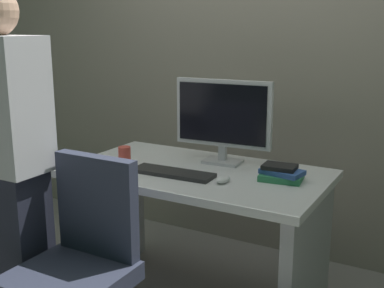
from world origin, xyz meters
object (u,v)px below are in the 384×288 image
office_chair (79,281)px  cup_near_keyboard (125,155)px  person_at_desk (6,171)px  book_stack (281,173)px  keyboard (173,173)px  mouse (223,179)px  monitor (223,117)px  desk (197,212)px

office_chair → cup_near_keyboard: bearing=111.0°
person_at_desk → book_stack: (1.00, 0.79, -0.07)m
keyboard → mouse: 0.28m
monitor → cup_near_keyboard: (-0.46, -0.27, -0.21)m
cup_near_keyboard → book_stack: cup_near_keyboard is taller
office_chair → monitor: monitor is taller
book_stack → cup_near_keyboard: bearing=-170.5°
desk → mouse: bearing=-29.9°
desk → office_chair: office_chair is taller
keyboard → person_at_desk: bearing=-131.7°
person_at_desk → cup_near_keyboard: (0.16, 0.65, -0.06)m
person_at_desk → keyboard: 0.79m
monitor → keyboard: bearing=-110.7°
desk → keyboard: size_ratio=3.11×
monitor → person_at_desk: bearing=-123.8°
monitor → cup_near_keyboard: size_ratio=5.74×
cup_near_keyboard → person_at_desk: bearing=-103.9°
office_chair → person_at_desk: person_at_desk is taller
cup_near_keyboard → monitor: bearing=30.8°
mouse → cup_near_keyboard: size_ratio=1.06×
desk → person_at_desk: size_ratio=0.82×
person_at_desk → cup_near_keyboard: size_ratio=17.41×
mouse → person_at_desk: bearing=-141.5°
mouse → book_stack: size_ratio=0.45×
person_at_desk → monitor: 1.12m
cup_near_keyboard → book_stack: 0.85m
office_chair → monitor: (0.20, 0.95, 0.56)m
desk → mouse: (0.21, -0.12, 0.25)m
keyboard → cup_near_keyboard: cup_near_keyboard is taller
person_at_desk → cup_near_keyboard: bearing=76.1°
person_at_desk → book_stack: person_at_desk is taller
cup_near_keyboard → desk: bearing=12.0°
keyboard → office_chair: bearing=-99.2°
book_stack → keyboard: bearing=-159.6°
keyboard → cup_near_keyboard: size_ratio=4.57×
keyboard → book_stack: book_stack is taller
office_chair → mouse: size_ratio=9.40×
monitor → book_stack: 0.46m
office_chair → desk: bearing=79.5°
desk → office_chair: 0.78m
mouse → cup_near_keyboard: cup_near_keyboard is taller
office_chair → book_stack: bearing=54.6°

